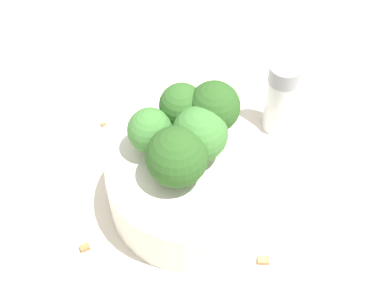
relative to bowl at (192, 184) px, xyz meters
The scene contains 11 objects.
ground_plane 0.03m from the bowl, ahead, with size 3.00×3.00×0.00m, color beige.
bowl is the anchor object (origin of this frame).
broccoli_floret_0 0.07m from the bowl, 49.19° to the right, with size 0.04×0.04×0.06m.
broccoli_floret_1 0.06m from the bowl, ahead, with size 0.04×0.04×0.05m.
broccoli_floret_2 0.07m from the bowl, 89.61° to the right, with size 0.05×0.05×0.06m.
broccoli_floret_3 0.06m from the bowl, 70.97° to the left, with size 0.05×0.05×0.05m.
broccoli_floret_4 0.06m from the bowl, 107.55° to the right, with size 0.05×0.05×0.05m.
pepper_shaker 0.13m from the bowl, 104.63° to the right, with size 0.03×0.03×0.08m.
almond_crumb_0 0.14m from the bowl, 17.45° to the right, with size 0.01×0.00×0.01m, color olive.
almond_crumb_1 0.11m from the bowl, 56.82° to the left, with size 0.01×0.01×0.01m, color olive.
almond_crumb_2 0.09m from the bowl, 162.17° to the left, with size 0.01×0.01×0.01m, color #AD7F4C.
Camera 1 is at (-0.13, 0.25, 0.42)m, focal length 50.00 mm.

